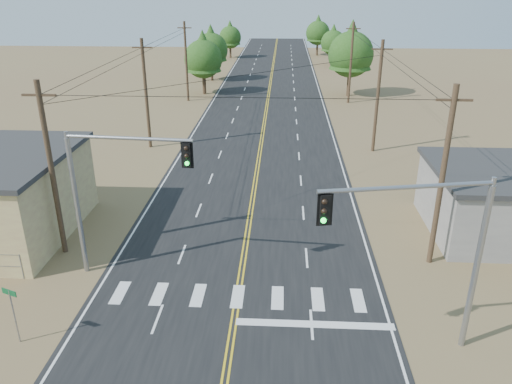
{
  "coord_description": "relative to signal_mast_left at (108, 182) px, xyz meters",
  "views": [
    {
      "loc": [
        2.08,
        -12.89,
        14.61
      ],
      "look_at": [
        0.63,
        13.27,
        3.5
      ],
      "focal_mm": 35.0,
      "sensor_mm": 36.0,
      "label": 1
    }
  ],
  "objects": [
    {
      "name": "utility_pole_left_near",
      "position": [
        -3.88,
        2.15,
        -0.2
      ],
      "size": [
        1.8,
        0.3,
        10.0
      ],
      "color": "#4C3826",
      "rests_on": "ground"
    },
    {
      "name": "tree_left_near",
      "position": [
        -2.38,
        46.62,
        -0.02
      ],
      "size": [
        5.2,
        5.2,
        8.66
      ],
      "color": "#3F2D1E",
      "rests_on": "ground"
    },
    {
      "name": "utility_pole_right_mid",
      "position": [
        17.12,
        22.15,
        -0.2
      ],
      "size": [
        1.8,
        0.3,
        10.0
      ],
      "color": "#4C3826",
      "rests_on": "ground"
    },
    {
      "name": "tree_left_far",
      "position": [
        -2.38,
        82.21,
        -0.79
      ],
      "size": [
        4.44,
        4.44,
        7.4
      ],
      "color": "#3F2D1E",
      "rests_on": "ground"
    },
    {
      "name": "tree_right_near",
      "position": [
        17.59,
        46.47,
        0.85
      ],
      "size": [
        6.05,
        6.05,
        10.08
      ],
      "color": "#3F2D1E",
      "rests_on": "ground"
    },
    {
      "name": "utility_pole_left_mid",
      "position": [
        -3.88,
        22.15,
        -0.2
      ],
      "size": [
        1.8,
        0.3,
        10.0
      ],
      "color": "#4C3826",
      "rests_on": "ground"
    },
    {
      "name": "signal_mast_right",
      "position": [
        14.69,
        -5.25,
        0.01
      ],
      "size": [
        6.83,
        1.64,
        7.83
      ],
      "rotation": [
        0.0,
        0.0,
        0.19
      ],
      "color": "gray",
      "rests_on": "ground"
    },
    {
      "name": "utility_pole_right_near",
      "position": [
        17.12,
        2.15,
        -0.2
      ],
      "size": [
        1.8,
        0.3,
        10.0
      ],
      "color": "#4C3826",
      "rests_on": "ground"
    },
    {
      "name": "tree_right_far",
      "position": [
        15.62,
        87.15,
        -0.26
      ],
      "size": [
        4.96,
        4.96,
        8.27
      ],
      "color": "#3F2D1E",
      "rests_on": "ground"
    },
    {
      "name": "utility_pole_right_far",
      "position": [
        17.12,
        42.15,
        -0.2
      ],
      "size": [
        1.8,
        0.3,
        10.0
      ],
      "color": "#4C3826",
      "rests_on": "ground"
    },
    {
      "name": "tree_left_mid",
      "position": [
        -2.7,
        56.78,
        -0.04
      ],
      "size": [
        5.17,
        5.17,
        8.62
      ],
      "color": "#3F2D1E",
      "rests_on": "ground"
    },
    {
      "name": "street_sign",
      "position": [
        -2.62,
        -5.75,
        -3.5
      ],
      "size": [
        0.76,
        0.32,
        2.7
      ],
      "rotation": [
        0.0,
        0.0,
        -0.37
      ],
      "color": "gray",
      "rests_on": "ground"
    },
    {
      "name": "signal_mast_left",
      "position": [
        0.0,
        0.0,
        0.0
      ],
      "size": [
        6.45,
        0.88,
        7.87
      ],
      "rotation": [
        0.0,
        0.0,
        -0.08
      ],
      "color": "gray",
      "rests_on": "ground"
    },
    {
      "name": "utility_pole_left_far",
      "position": [
        -3.88,
        42.15,
        -0.2
      ],
      "size": [
        1.8,
        0.3,
        10.0
      ],
      "color": "#4C3826",
      "rests_on": "ground"
    },
    {
      "name": "tree_right_mid",
      "position": [
        17.64,
        73.39,
        -0.74
      ],
      "size": [
        4.5,
        4.5,
        7.49
      ],
      "color": "#3F2D1E",
      "rests_on": "ground"
    },
    {
      "name": "road",
      "position": [
        6.62,
        20.15,
        -5.31
      ],
      "size": [
        15.0,
        200.0,
        0.02
      ],
      "primitive_type": "cube",
      "color": "black",
      "rests_on": "ground"
    }
  ]
}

